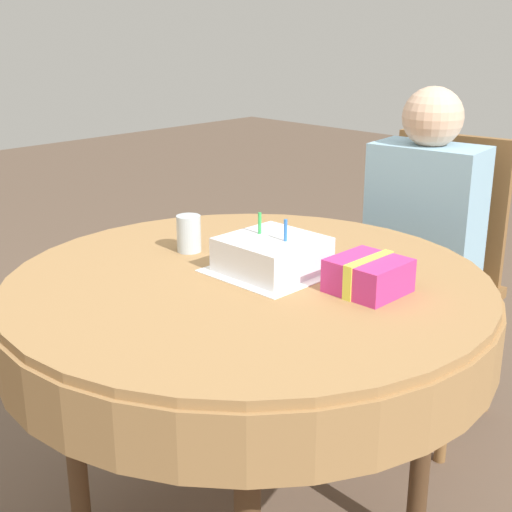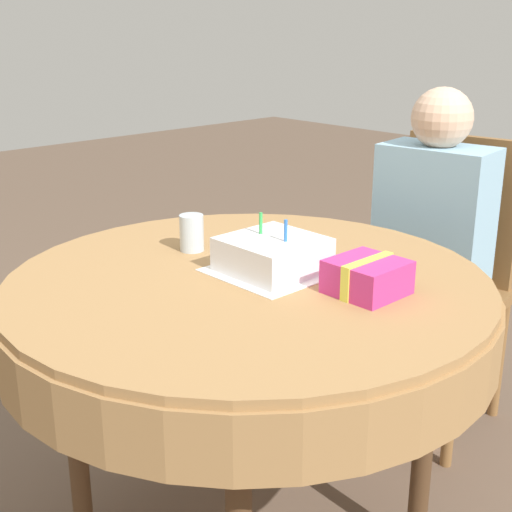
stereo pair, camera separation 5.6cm
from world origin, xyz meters
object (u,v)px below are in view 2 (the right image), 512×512
(person, at_px, (429,234))
(birthday_cake, at_px, (273,254))
(chair, at_px, (439,273))
(gift_box, at_px, (367,277))
(drinking_glass, at_px, (192,233))

(person, height_order, birthday_cake, person)
(chair, xyz_separation_m, person, (0.01, -0.10, 0.16))
(gift_box, bearing_deg, birthday_cake, -167.95)
(person, bearing_deg, chair, 90.00)
(chair, relative_size, person, 0.85)
(drinking_glass, xyz_separation_m, gift_box, (0.49, 0.09, -0.01))
(birthday_cake, height_order, gift_box, birthday_cake)
(person, bearing_deg, gift_box, -74.54)
(chair, height_order, birthday_cake, chair)
(birthday_cake, relative_size, drinking_glass, 2.22)
(drinking_glass, relative_size, gift_box, 0.61)
(chair, relative_size, drinking_glass, 10.25)
(person, distance_m, birthday_cake, 0.77)
(person, bearing_deg, drinking_glass, -110.84)
(person, relative_size, gift_box, 7.42)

